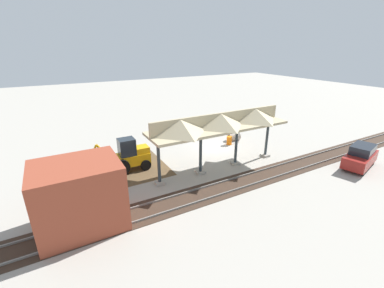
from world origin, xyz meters
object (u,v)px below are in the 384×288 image
(brick_utility_building, at_px, (80,196))
(distant_parked_car, at_px, (361,157))
(stop_sign, at_px, (240,130))
(concrete_pipe, at_px, (234,137))
(traffic_barrel, at_px, (229,140))
(backhoe, at_px, (128,156))

(brick_utility_building, xyz_separation_m, distant_parked_car, (-21.96, 3.41, -0.98))
(distant_parked_car, bearing_deg, stop_sign, -62.12)
(stop_sign, xyz_separation_m, distant_parked_car, (-5.22, 9.87, -0.48))
(concrete_pipe, height_order, brick_utility_building, brick_utility_building)
(concrete_pipe, distance_m, traffic_barrel, 1.48)
(stop_sign, xyz_separation_m, traffic_barrel, (1.30, -0.04, -1.02))
(distant_parked_car, distance_m, traffic_barrel, 11.87)
(stop_sign, relative_size, concrete_pipe, 1.52)
(backhoe, relative_size, concrete_pipe, 3.93)
(concrete_pipe, xyz_separation_m, brick_utility_building, (16.69, 7.29, 1.54))
(backhoe, xyz_separation_m, traffic_barrel, (-11.07, -0.78, -0.81))
(concrete_pipe, relative_size, traffic_barrel, 1.50)
(concrete_pipe, bearing_deg, traffic_barrel, 32.11)
(stop_sign, height_order, backhoe, backhoe)
(stop_sign, bearing_deg, backhoe, 3.43)
(stop_sign, bearing_deg, distant_parked_car, 117.88)
(backhoe, relative_size, distant_parked_car, 1.18)
(traffic_barrel, bearing_deg, backhoe, 4.03)
(brick_utility_building, height_order, distant_parked_car, brick_utility_building)
(stop_sign, height_order, distant_parked_car, stop_sign)
(distant_parked_car, relative_size, traffic_barrel, 5.01)
(stop_sign, relative_size, backhoe, 0.39)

